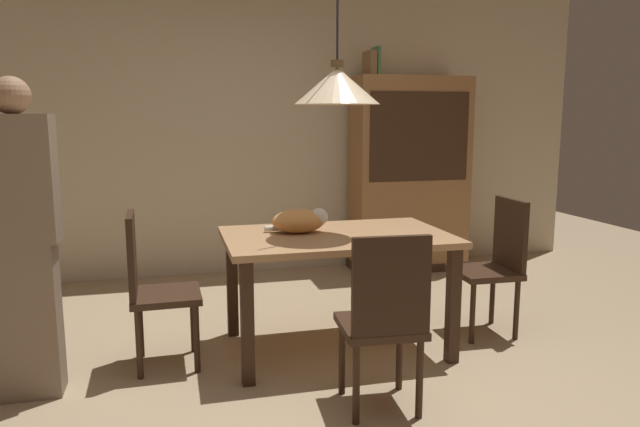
# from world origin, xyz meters

# --- Properties ---
(ground) EXTENTS (10.00, 10.00, 0.00)m
(ground) POSITION_xyz_m (0.00, 0.00, 0.00)
(ground) COLOR tan
(back_wall) EXTENTS (6.40, 0.10, 2.90)m
(back_wall) POSITION_xyz_m (0.00, 2.65, 1.45)
(back_wall) COLOR beige
(back_wall) RESTS_ON ground
(dining_table) EXTENTS (1.40, 0.90, 0.75)m
(dining_table) POSITION_xyz_m (0.09, 0.54, 0.65)
(dining_table) COLOR tan
(dining_table) RESTS_ON ground
(chair_right_side) EXTENTS (0.41, 0.41, 0.93)m
(chair_right_side) POSITION_xyz_m (1.22, 0.54, 0.51)
(chair_right_side) COLOR #382316
(chair_right_side) RESTS_ON ground
(chair_left_side) EXTENTS (0.41, 0.41, 0.93)m
(chair_left_side) POSITION_xyz_m (-1.04, 0.54, 0.51)
(chair_left_side) COLOR #382316
(chair_left_side) RESTS_ON ground
(chair_near_front) EXTENTS (0.43, 0.43, 0.93)m
(chair_near_front) POSITION_xyz_m (0.09, -0.33, 0.51)
(chair_near_front) COLOR #382316
(chair_near_front) RESTS_ON ground
(cat_sleeping) EXTENTS (0.39, 0.22, 0.16)m
(cat_sleeping) POSITION_xyz_m (-0.12, 0.64, 0.83)
(cat_sleeping) COLOR #E59951
(cat_sleeping) RESTS_ON dining_table
(pendant_lamp) EXTENTS (0.52, 0.52, 1.30)m
(pendant_lamp) POSITION_xyz_m (0.09, 0.54, 1.66)
(pendant_lamp) COLOR beige
(hutch_bookcase) EXTENTS (1.12, 0.45, 1.85)m
(hutch_bookcase) POSITION_xyz_m (1.33, 2.32, 0.89)
(hutch_bookcase) COLOR olive
(hutch_bookcase) RESTS_ON ground
(book_brown_thick) EXTENTS (0.06, 0.24, 0.22)m
(book_brown_thick) POSITION_xyz_m (0.91, 2.32, 1.96)
(book_brown_thick) COLOR brown
(book_brown_thick) RESTS_ON hutch_bookcase
(book_green_slim) EXTENTS (0.03, 0.20, 0.26)m
(book_green_slim) POSITION_xyz_m (0.98, 2.32, 1.98)
(book_green_slim) COLOR #427A4C
(book_green_slim) RESTS_ON hutch_bookcase
(person_standing) EXTENTS (0.36, 0.22, 1.68)m
(person_standing) POSITION_xyz_m (-1.66, 0.33, 0.85)
(person_standing) COLOR #84705B
(person_standing) RESTS_ON ground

